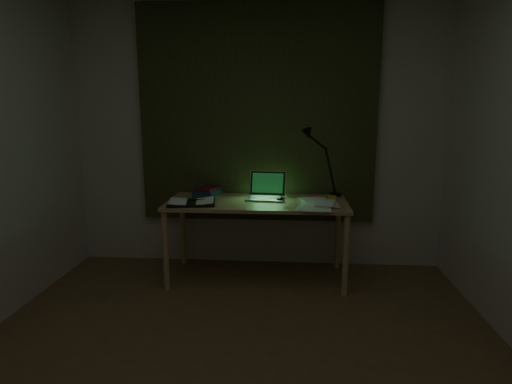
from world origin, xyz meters
TOP-DOWN VIEW (x-y plane):
  - wall_back at (0.00, 2.00)m, footprint 3.50×0.00m
  - curtain at (0.00, 1.96)m, footprint 2.20×0.06m
  - desk at (0.03, 1.58)m, footprint 1.57×0.69m
  - laptop at (0.10, 1.65)m, footprint 0.36×0.40m
  - open_textbook at (-0.52, 1.42)m, footprint 0.43×0.34m
  - book_stack at (-0.44, 1.75)m, footprint 0.24×0.27m
  - loose_papers at (0.55, 1.47)m, footprint 0.40×0.42m
  - mouse at (0.23, 1.59)m, footprint 0.07×0.11m
  - sticky_yellow at (0.69, 1.80)m, footprint 0.09×0.09m
  - sticky_pink at (0.54, 1.83)m, footprint 0.07×0.07m
  - desk_lamp at (0.73, 1.85)m, footprint 0.46×0.39m

SIDE VIEW (x-z plane):
  - desk at x=0.03m, z-range 0.00..0.71m
  - sticky_pink at x=0.54m, z-range 0.71..0.73m
  - sticky_yellow at x=0.69m, z-range 0.71..0.73m
  - loose_papers at x=0.55m, z-range 0.71..0.74m
  - open_textbook at x=-0.52m, z-range 0.71..0.75m
  - mouse at x=0.23m, z-range 0.71..0.75m
  - book_stack at x=-0.44m, z-range 0.71..0.81m
  - laptop at x=0.10m, z-range 0.71..0.95m
  - desk_lamp at x=0.73m, z-range 0.71..1.32m
  - wall_back at x=0.00m, z-range 0.00..2.50m
  - curtain at x=0.00m, z-range 0.45..2.45m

